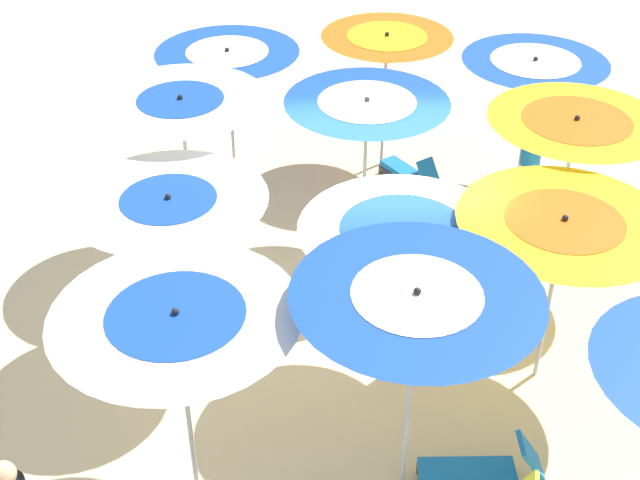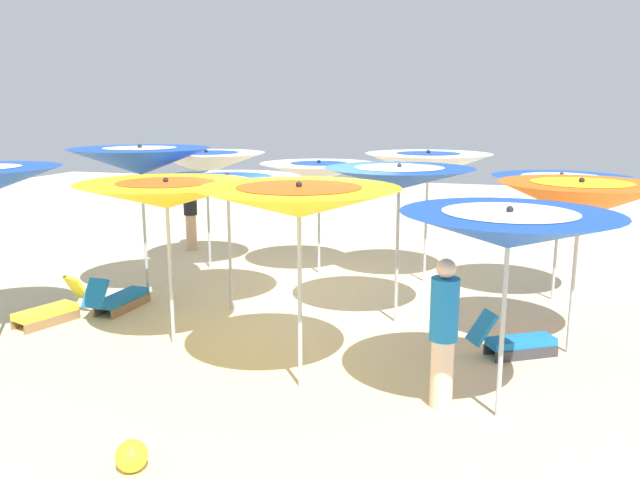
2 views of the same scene
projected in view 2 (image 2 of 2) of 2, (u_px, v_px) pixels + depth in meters
name	position (u px, v px, depth m)	size (l,w,h in m)	color
ground	(317.00, 317.00, 9.71)	(36.65, 36.65, 0.04)	beige
beach_umbrella_0	(509.00, 229.00, 6.12)	(2.14, 2.14, 2.21)	#B2B2B7
beach_umbrella_1	(580.00, 199.00, 7.82)	(2.02, 2.02, 2.30)	#B2B2B7
beach_umbrella_2	(561.00, 186.00, 10.14)	(2.20, 2.20, 2.13)	#B2B2B7
beach_umbrella_3	(299.00, 202.00, 6.78)	(2.22, 2.22, 2.37)	#B2B2B7
beach_umbrella_4	(399.00, 178.00, 8.98)	(2.16, 2.16, 2.37)	#B2B2B7
beach_umbrella_5	(428.00, 165.00, 11.19)	(2.25, 2.25, 2.42)	#B2B2B7
beach_umbrella_6	(166.00, 195.00, 8.08)	(2.28, 2.28, 2.27)	#B2B2B7
beach_umbrella_7	(228.00, 187.00, 9.65)	(2.26, 2.26, 2.17)	#B2B2B7
beach_umbrella_8	(319.00, 172.00, 11.81)	(2.23, 2.23, 2.19)	#B2B2B7
beach_umbrella_10	(141.00, 161.00, 10.14)	(2.27, 2.27, 2.58)	#B2B2B7
beach_umbrella_11	(206.00, 163.00, 12.14)	(2.28, 2.28, 2.37)	#B2B2B7
lounger_0	(515.00, 341.00, 8.06)	(1.17, 0.87, 0.64)	#333338
lounger_1	(51.00, 309.00, 9.34)	(0.71, 1.18, 0.62)	olive
lounger_2	(118.00, 298.00, 9.89)	(0.42, 1.27, 0.64)	olive
beachgoer_0	(443.00, 331.00, 6.56)	(0.30, 0.30, 1.63)	beige
beachgoer_1	(190.00, 210.00, 14.00)	(0.30, 0.30, 1.74)	#D8A87F
beach_ball	(132.00, 456.00, 5.51)	(0.29, 0.29, 0.29)	yellow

